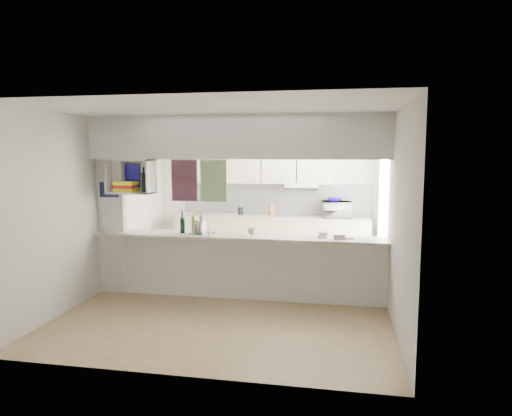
% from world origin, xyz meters
% --- Properties ---
extents(floor, '(4.80, 4.80, 0.00)m').
position_xyz_m(floor, '(0.00, 0.00, 0.00)').
color(floor, '#8D7652').
rests_on(floor, ground).
extents(ceiling, '(4.80, 4.80, 0.00)m').
position_xyz_m(ceiling, '(0.00, 0.00, 2.60)').
color(ceiling, white).
rests_on(ceiling, wall_back).
extents(wall_back, '(4.20, 0.00, 4.20)m').
position_xyz_m(wall_back, '(0.00, 2.40, 1.30)').
color(wall_back, silver).
rests_on(wall_back, floor).
extents(wall_left, '(0.00, 4.80, 4.80)m').
position_xyz_m(wall_left, '(-2.10, 0.00, 1.30)').
color(wall_left, silver).
rests_on(wall_left, floor).
extents(wall_right, '(0.00, 4.80, 4.80)m').
position_xyz_m(wall_right, '(2.10, 0.00, 1.30)').
color(wall_right, silver).
rests_on(wall_right, floor).
extents(servery_partition, '(4.20, 0.50, 2.60)m').
position_xyz_m(servery_partition, '(-0.17, 0.00, 1.66)').
color(servery_partition, silver).
rests_on(servery_partition, floor).
extents(cubby_shelf, '(0.65, 0.35, 0.50)m').
position_xyz_m(cubby_shelf, '(-1.57, -0.06, 1.71)').
color(cubby_shelf, white).
rests_on(cubby_shelf, bulkhead).
extents(kitchen_run, '(3.60, 0.63, 2.24)m').
position_xyz_m(kitchen_run, '(0.16, 2.14, 0.83)').
color(kitchen_run, beige).
rests_on(kitchen_run, floor).
extents(microwave, '(0.59, 0.46, 0.29)m').
position_xyz_m(microwave, '(1.39, 2.11, 1.06)').
color(microwave, white).
rests_on(microwave, bench_top).
extents(bowl, '(0.28, 0.28, 0.07)m').
position_xyz_m(bowl, '(1.34, 2.13, 1.24)').
color(bowl, '#110B7C').
rests_on(bowl, microwave).
extents(dish_rack, '(0.41, 0.33, 0.20)m').
position_xyz_m(dish_rack, '(-0.51, -0.03, 1.00)').
color(dish_rack, silver).
rests_on(dish_rack, breakfast_bar).
extents(cup, '(0.15, 0.15, 0.10)m').
position_xyz_m(cup, '(0.23, -0.02, 0.99)').
color(cup, white).
rests_on(cup, dish_rack).
extents(wine_bottles, '(0.37, 0.15, 0.36)m').
position_xyz_m(wine_bottles, '(-0.67, 0.06, 1.05)').
color(wine_bottles, black).
rests_on(wine_bottles, breakfast_bar).
extents(plastic_tubs, '(0.50, 0.23, 0.08)m').
position_xyz_m(plastic_tubs, '(1.31, 0.01, 0.96)').
color(plastic_tubs, silver).
rests_on(plastic_tubs, breakfast_bar).
extents(utensil_jar, '(0.10, 0.10, 0.14)m').
position_xyz_m(utensil_jar, '(-0.42, 2.15, 0.99)').
color(utensil_jar, black).
rests_on(utensil_jar, bench_top).
extents(knife_block, '(0.12, 0.11, 0.20)m').
position_xyz_m(knife_block, '(0.18, 2.18, 1.02)').
color(knife_block, brown).
rests_on(knife_block, bench_top).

